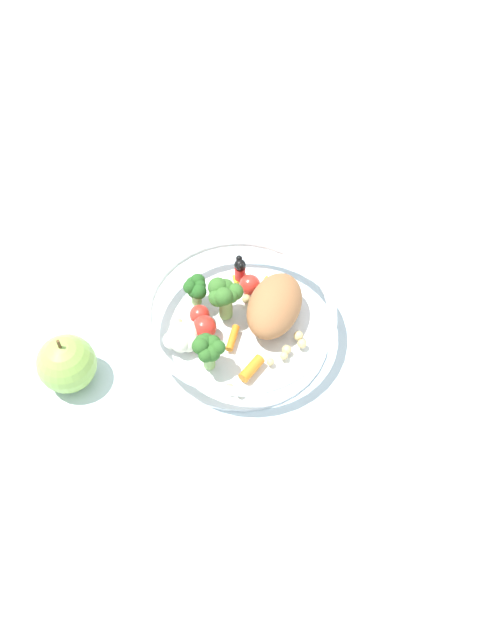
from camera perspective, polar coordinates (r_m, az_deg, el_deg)
The scene contains 3 objects.
ground_plane at distance 0.81m, azimuth 1.38°, elevation -1.34°, with size 2.40×2.40×0.00m, color silver.
food_container at distance 0.79m, azimuth 0.01°, elevation 0.29°, with size 0.23×0.23×0.07m.
loose_apple at distance 0.78m, azimuth -14.68°, elevation -3.65°, with size 0.07×0.07×0.08m.
Camera 1 is at (0.21, 0.41, 0.67)m, focal length 37.21 mm.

